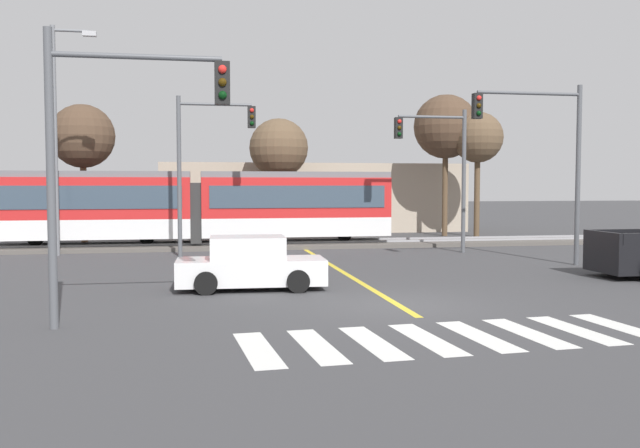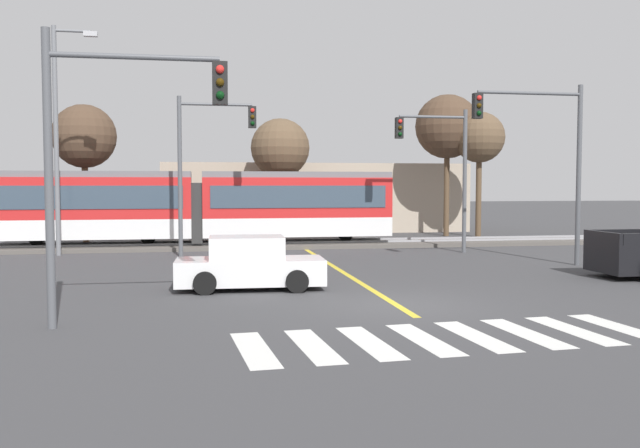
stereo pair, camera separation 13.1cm
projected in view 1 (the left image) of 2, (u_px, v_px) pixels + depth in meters
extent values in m
plane|color=#3D3D3F|center=(398.00, 305.00, 16.84)|extent=(200.00, 200.00, 0.00)
cube|color=#56514C|center=(299.00, 244.00, 33.08)|extent=(120.00, 4.00, 0.18)
cube|color=#939399|center=(301.00, 242.00, 32.37)|extent=(120.00, 0.08, 0.10)
cube|color=#939399|center=(297.00, 240.00, 33.78)|extent=(120.00, 0.08, 0.10)
cube|color=silver|center=(92.00, 228.00, 31.30)|extent=(9.00, 2.60, 0.90)
cube|color=red|center=(91.00, 198.00, 31.22)|extent=(9.00, 2.60, 1.90)
cube|color=#384756|center=(87.00, 197.00, 29.92)|extent=(8.28, 0.04, 1.04)
cube|color=slate|center=(91.00, 174.00, 31.15)|extent=(9.00, 2.39, 0.28)
cylinder|color=black|center=(147.00, 237.00, 31.77)|extent=(0.70, 0.20, 0.70)
cylinder|color=black|center=(35.00, 239.00, 30.88)|extent=(0.70, 0.20, 0.70)
cube|color=silver|center=(295.00, 226.00, 33.00)|extent=(9.00, 2.60, 0.90)
cube|color=red|center=(295.00, 197.00, 32.91)|extent=(9.00, 2.60, 1.90)
cube|color=#384756|center=(299.00, 197.00, 31.62)|extent=(8.28, 0.04, 1.04)
cube|color=slate|center=(295.00, 175.00, 32.85)|extent=(9.00, 2.39, 0.28)
cylinder|color=black|center=(344.00, 235.00, 33.46)|extent=(0.70, 0.20, 0.70)
cylinder|color=black|center=(244.00, 236.00, 32.58)|extent=(0.70, 0.20, 0.70)
cube|color=#2D2D2D|center=(196.00, 212.00, 32.11)|extent=(0.50, 2.34, 2.80)
cube|color=silver|center=(258.00, 349.00, 12.27)|extent=(0.76, 2.83, 0.01)
cube|color=silver|center=(316.00, 346.00, 12.55)|extent=(0.76, 2.83, 0.01)
cube|color=silver|center=(373.00, 342.00, 12.82)|extent=(0.76, 2.83, 0.01)
cube|color=silver|center=(426.00, 339.00, 13.10)|extent=(0.76, 2.83, 0.01)
cube|color=silver|center=(478.00, 336.00, 13.37)|extent=(0.76, 2.83, 0.01)
cube|color=silver|center=(528.00, 333.00, 13.65)|extent=(0.76, 2.83, 0.01)
cube|color=silver|center=(575.00, 330.00, 13.93)|extent=(0.76, 2.83, 0.01)
cube|color=silver|center=(621.00, 327.00, 14.20)|extent=(0.76, 2.83, 0.01)
cube|color=gold|center=(343.00, 272.00, 23.16)|extent=(0.20, 16.21, 0.01)
cube|color=silver|center=(251.00, 271.00, 19.34)|extent=(4.26, 1.85, 0.72)
cube|color=silver|center=(247.00, 248.00, 19.29)|extent=(2.15, 1.59, 0.64)
cube|color=#384756|center=(282.00, 247.00, 19.43)|extent=(0.15, 1.43, 0.52)
cube|color=#384756|center=(246.00, 245.00, 20.06)|extent=(1.79, 0.10, 0.48)
cylinder|color=black|center=(292.00, 273.00, 20.37)|extent=(0.65, 0.24, 0.64)
cylinder|color=black|center=(298.00, 281.00, 18.69)|extent=(0.65, 0.24, 0.64)
cylinder|color=black|center=(207.00, 275.00, 20.01)|extent=(0.65, 0.24, 0.64)
cylinder|color=black|center=(206.00, 283.00, 18.33)|extent=(0.65, 0.24, 0.64)
cube|color=black|center=(625.00, 234.00, 22.70)|extent=(2.70, 0.13, 0.36)
cube|color=black|center=(602.00, 237.00, 21.54)|extent=(0.12, 1.96, 0.36)
cylinder|color=black|center=(614.00, 262.00, 22.75)|extent=(0.80, 0.28, 0.80)
cylinder|color=#515459|center=(464.00, 181.00, 29.72)|extent=(0.18, 0.18, 6.27)
cylinder|color=#515459|center=(432.00, 117.00, 29.29)|extent=(3.00, 0.12, 0.12)
cube|color=black|center=(398.00, 128.00, 29.05)|extent=(0.32, 0.28, 0.90)
sphere|color=red|center=(399.00, 121.00, 28.89)|extent=(0.18, 0.18, 0.18)
sphere|color=#3A2706|center=(399.00, 128.00, 28.91)|extent=(0.18, 0.18, 0.18)
sphere|color=black|center=(399.00, 134.00, 28.92)|extent=(0.18, 0.18, 0.18)
cylinder|color=#515459|center=(179.00, 177.00, 27.95)|extent=(0.18, 0.18, 6.64)
cylinder|color=#515459|center=(215.00, 104.00, 28.04)|extent=(3.00, 0.12, 0.12)
cube|color=black|center=(252.00, 117.00, 28.34)|extent=(0.32, 0.28, 0.90)
sphere|color=red|center=(252.00, 110.00, 28.17)|extent=(0.18, 0.18, 0.18)
sphere|color=#3A2706|center=(252.00, 117.00, 28.19)|extent=(0.18, 0.18, 0.18)
sphere|color=black|center=(252.00, 123.00, 28.21)|extent=(0.18, 0.18, 0.18)
cylinder|color=#515459|center=(51.00, 180.00, 13.87)|extent=(0.18, 0.18, 6.18)
cylinder|color=#515459|center=(137.00, 57.00, 14.03)|extent=(3.50, 0.12, 0.12)
cube|color=black|center=(222.00, 83.00, 14.38)|extent=(0.32, 0.28, 0.90)
sphere|color=red|center=(222.00, 69.00, 14.21)|extent=(0.18, 0.18, 0.18)
sphere|color=#3A2706|center=(222.00, 82.00, 14.23)|extent=(0.18, 0.18, 0.18)
sphere|color=black|center=(223.00, 95.00, 14.25)|extent=(0.18, 0.18, 0.18)
cylinder|color=#515459|center=(578.00, 176.00, 25.03)|extent=(0.18, 0.18, 6.65)
cylinder|color=#515459|center=(529.00, 93.00, 24.50)|extent=(4.00, 0.12, 0.12)
cube|color=black|center=(477.00, 106.00, 24.17)|extent=(0.32, 0.28, 0.90)
sphere|color=red|center=(479.00, 98.00, 24.01)|extent=(0.18, 0.18, 0.18)
sphere|color=#3A2706|center=(479.00, 106.00, 24.03)|extent=(0.18, 0.18, 0.18)
sphere|color=black|center=(479.00, 113.00, 24.04)|extent=(0.18, 0.18, 0.18)
cylinder|color=slate|center=(55.00, 142.00, 28.21)|extent=(0.20, 0.20, 9.58)
cylinder|color=slate|center=(71.00, 31.00, 28.08)|extent=(1.46, 0.12, 0.12)
cube|color=#B2B2B7|center=(90.00, 34.00, 28.21)|extent=(0.56, 0.28, 0.20)
cylinder|color=brown|center=(84.00, 196.00, 34.58)|extent=(0.32, 0.32, 4.81)
sphere|color=#4C3828|center=(83.00, 136.00, 34.40)|extent=(3.24, 3.24, 3.24)
cylinder|color=brown|center=(279.00, 198.00, 38.78)|extent=(0.32, 0.32, 4.42)
sphere|color=brown|center=(279.00, 148.00, 38.62)|extent=(3.37, 3.37, 3.37)
cylinder|color=brown|center=(445.00, 188.00, 39.44)|extent=(0.32, 0.32, 5.62)
sphere|color=#4C3828|center=(446.00, 127.00, 39.23)|extent=(3.70, 3.70, 3.70)
cylinder|color=brown|center=(477.00, 192.00, 38.59)|extent=(0.32, 0.32, 5.11)
sphere|color=brown|center=(478.00, 137.00, 38.41)|extent=(2.88, 2.88, 2.88)
cube|color=tan|center=(312.00, 197.00, 44.17)|extent=(19.19, 6.00, 4.33)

